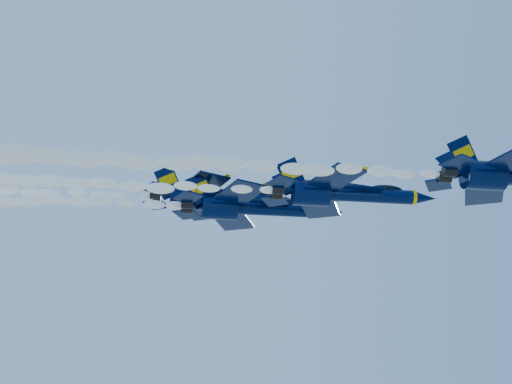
{
  "coord_description": "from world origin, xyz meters",
  "views": [
    {
      "loc": [
        -14.0,
        -72.16,
        120.77
      ],
      "look_at": [
        -4.84,
        0.78,
        152.54
      ],
      "focal_mm": 50.0,
      "sensor_mm": 36.0,
      "label": 1
    }
  ],
  "objects": [
    {
      "name": "jet_third",
      "position": [
        -4.58,
        6.32,
        152.91
      ],
      "size": [
        19.69,
        16.15,
        7.32
      ],
      "color": "black"
    },
    {
      "name": "smoke_trail_jet_second",
      "position": [
        -28.55,
        -2.04,
        151.2
      ],
      "size": [
        50.27,
        2.22,
        2.0
      ],
      "primitive_type": "ellipsoid",
      "color": "white"
    },
    {
      "name": "jet_second",
      "position": [
        4.54,
        -2.04,
        151.65
      ],
      "size": [
        18.62,
        15.27,
        6.92
      ],
      "color": "black"
    },
    {
      "name": "smoke_trail_jet_lead",
      "position": [
        -13.37,
        -12.05,
        149.6
      ],
      "size": [
        50.27,
        2.24,
        2.01
      ],
      "primitive_type": "ellipsoid",
      "color": "white"
    },
    {
      "name": "jet_fourth",
      "position": [
        -8.5,
        10.91,
        155.84
      ],
      "size": [
        19.52,
        16.01,
        7.25
      ],
      "color": "black"
    }
  ]
}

